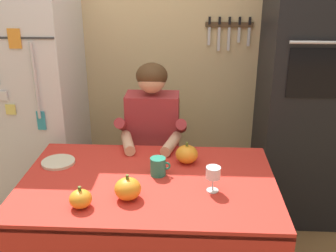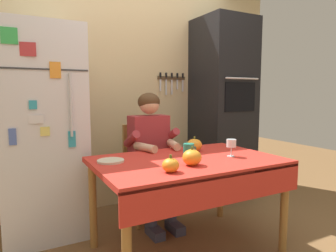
# 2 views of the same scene
# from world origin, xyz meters

# --- Properties ---
(back_wall_assembly) EXTENTS (3.70, 0.13, 2.60)m
(back_wall_assembly) POSITION_xyz_m (0.05, 1.35, 1.30)
(back_wall_assembly) COLOR #D1B784
(back_wall_assembly) RESTS_ON ground
(refrigerator) EXTENTS (0.68, 0.71, 1.80)m
(refrigerator) POSITION_xyz_m (-0.95, 0.96, 0.90)
(refrigerator) COLOR silver
(refrigerator) RESTS_ON ground
(wall_oven) EXTENTS (0.60, 0.64, 2.10)m
(wall_oven) POSITION_xyz_m (1.05, 1.00, 1.05)
(wall_oven) COLOR black
(wall_oven) RESTS_ON ground
(dining_table) EXTENTS (1.40, 0.90, 0.74)m
(dining_table) POSITION_xyz_m (0.00, 0.08, 0.66)
(dining_table) COLOR #9E6B33
(dining_table) RESTS_ON ground
(chair_behind_person) EXTENTS (0.40, 0.40, 0.93)m
(chair_behind_person) POSITION_xyz_m (-0.03, 0.87, 0.51)
(chair_behind_person) COLOR #9E6B33
(chair_behind_person) RESTS_ON ground
(seated_person) EXTENTS (0.47, 0.55, 1.25)m
(seated_person) POSITION_xyz_m (-0.03, 0.68, 0.74)
(seated_person) COLOR #38384C
(seated_person) RESTS_ON ground
(coffee_mug) EXTENTS (0.11, 0.09, 0.10)m
(coffee_mug) POSITION_xyz_m (0.05, 0.16, 0.79)
(coffee_mug) COLOR #237F66
(coffee_mug) RESTS_ON dining_table
(wine_glass) EXTENTS (0.08, 0.08, 0.14)m
(wine_glass) POSITION_xyz_m (0.35, -0.00, 0.84)
(wine_glass) COLOR white
(wine_glass) RESTS_ON dining_table
(pumpkin_large) EXTENTS (0.11, 0.11, 0.11)m
(pumpkin_large) POSITION_xyz_m (-0.30, -0.18, 0.79)
(pumpkin_large) COLOR orange
(pumpkin_large) RESTS_ON dining_table
(pumpkin_medium) EXTENTS (0.13, 0.13, 0.13)m
(pumpkin_medium) POSITION_xyz_m (0.21, 0.32, 0.79)
(pumpkin_medium) COLOR orange
(pumpkin_medium) RESTS_ON dining_table
(pumpkin_small) EXTENTS (0.13, 0.13, 0.13)m
(pumpkin_small) POSITION_xyz_m (-0.08, -0.10, 0.80)
(pumpkin_small) COLOR orange
(pumpkin_small) RESTS_ON dining_table
(serving_tray) EXTENTS (0.20, 0.20, 0.02)m
(serving_tray) POSITION_xyz_m (-0.55, 0.27, 0.75)
(serving_tray) COLOR beige
(serving_tray) RESTS_ON dining_table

